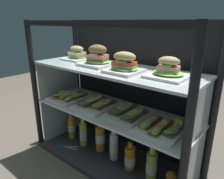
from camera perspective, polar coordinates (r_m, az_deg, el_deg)
name	(u,v)px	position (r m, az deg, el deg)	size (l,w,h in m)	color
ground_plane	(112,162)	(1.62, 0.00, -19.16)	(6.00, 6.00, 0.02)	#5F564B
case_base_deck	(112,159)	(1.61, 0.00, -18.42)	(1.20, 0.46, 0.03)	#323339
case_frame	(122,88)	(1.44, 2.65, 0.37)	(1.20, 0.46, 0.98)	black
riser_lower_tier	(112,136)	(1.50, 0.00, -12.42)	(1.12, 0.38, 0.36)	silver
shelf_lower_glass	(112,111)	(1.41, 0.00, -5.90)	(1.14, 0.40, 0.01)	silver
riser_upper_tier	(112,91)	(1.36, 0.00, -0.29)	(1.12, 0.38, 0.28)	silver
shelf_upper_glass	(112,69)	(1.32, 0.00, 5.70)	(1.14, 0.40, 0.01)	silver
plated_roll_sandwich_near_right_corner	(77,55)	(1.61, -9.48, 9.36)	(0.19, 0.19, 0.10)	white
plated_roll_sandwich_mid_right	(98,58)	(1.38, -3.92, 8.57)	(0.21, 0.21, 0.13)	white
plated_roll_sandwich_far_left	(124,65)	(1.19, 3.36, 6.73)	(0.19, 0.19, 0.12)	white
plated_roll_sandwich_far_right	(168,70)	(1.12, 15.05, 5.04)	(0.20, 0.20, 0.11)	white
open_sandwich_tray_far_left	(70,96)	(1.63, -11.42, -1.85)	(0.23, 0.29, 0.07)	white
open_sandwich_tray_near_left_corner	(97,104)	(1.46, -4.22, -3.88)	(0.23, 0.29, 0.06)	white
open_sandwich_tray_mid_right	(128,112)	(1.34, 4.48, -6.20)	(0.23, 0.29, 0.06)	white
open_sandwich_tray_far_right	(162,127)	(1.20, 13.43, -9.79)	(0.23, 0.29, 0.06)	white
juice_bottle_tucked_behind	(72,127)	(1.82, -10.92, -10.02)	(0.06, 0.06, 0.22)	gold
juice_bottle_back_right	(83,134)	(1.70, -7.79, -11.78)	(0.06, 0.06, 0.24)	#B2DA4A
juice_bottle_back_left	(100,137)	(1.62, -3.24, -12.90)	(0.07, 0.07, 0.25)	orange
juice_bottle_front_fourth	(114,146)	(1.53, 0.62, -15.03)	(0.06, 0.06, 0.25)	silver
juice_bottle_front_left_end	(130,158)	(1.46, 4.91, -18.03)	(0.07, 0.07, 0.21)	orange
juice_bottle_front_right_end	(152,165)	(1.41, 10.81, -19.48)	(0.07, 0.07, 0.23)	#B6C650
orange_fruit_beside_bottles	(171,176)	(1.44, 15.84, -21.80)	(0.07, 0.07, 0.07)	orange
kitchen_scissors	(62,146)	(1.75, -13.52, -14.74)	(0.18, 0.13, 0.01)	silver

